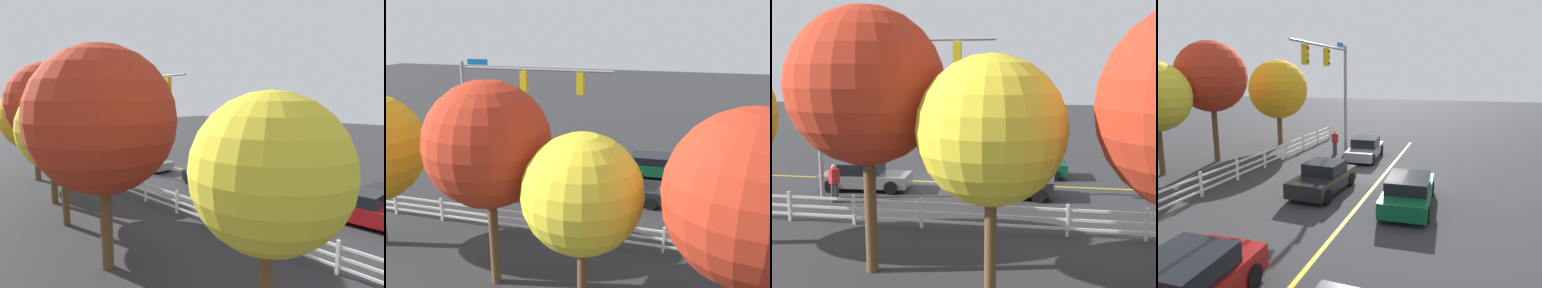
% 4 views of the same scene
% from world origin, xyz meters
% --- Properties ---
extents(ground_plane, '(120.00, 120.00, 0.00)m').
position_xyz_m(ground_plane, '(0.00, 0.00, 0.00)').
color(ground_plane, '#2D2D30').
extents(lane_center_stripe, '(28.00, 0.16, 0.01)m').
position_xyz_m(lane_center_stripe, '(-4.00, 0.00, 0.00)').
color(lane_center_stripe, gold).
rests_on(lane_center_stripe, ground_plane).
extents(signal_assembly, '(7.89, 0.38, 7.38)m').
position_xyz_m(signal_assembly, '(2.71, 3.82, 5.21)').
color(signal_assembly, gray).
rests_on(signal_assembly, ground_plane).
extents(car_0, '(4.08, 2.07, 1.41)m').
position_xyz_m(car_0, '(-3.27, 2.05, 0.67)').
color(car_0, black).
rests_on(car_0, ground_plane).
extents(car_3, '(4.62, 2.05, 1.33)m').
position_xyz_m(car_3, '(-3.86, -1.97, 0.66)').
color(car_3, '#0C4C2D').
rests_on(car_3, ground_plane).
extents(car_4, '(4.34, 2.03, 1.36)m').
position_xyz_m(car_4, '(3.73, 2.03, 0.65)').
color(car_4, slate).
rests_on(car_4, ground_plane).
extents(pedestrian, '(0.43, 0.48, 1.69)m').
position_xyz_m(pedestrian, '(4.21, 4.32, 0.93)').
color(pedestrian, '#3F3F42').
rests_on(pedestrian, ground_plane).
extents(white_rail_fence, '(26.10, 0.10, 1.15)m').
position_xyz_m(white_rail_fence, '(-3.00, 6.97, 0.60)').
color(white_rail_fence, white).
rests_on(white_rail_fence, ground_plane).
extents(tree_0, '(3.70, 3.70, 6.09)m').
position_xyz_m(tree_0, '(-3.40, 11.48, 4.22)').
color(tree_0, brown).
rests_on(tree_0, ground_plane).
extents(tree_1, '(4.26, 4.26, 7.39)m').
position_xyz_m(tree_1, '(0.06, 10.68, 5.24)').
color(tree_1, brown).
rests_on(tree_1, ground_plane).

